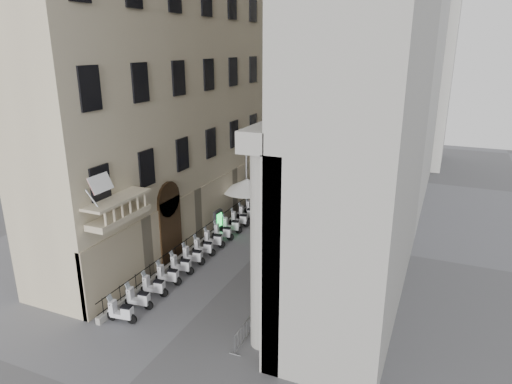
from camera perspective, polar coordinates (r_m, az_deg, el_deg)
left_building at (r=38.78m, az=-6.67°, el=22.18°), size 5.00×36.00×34.00m
far_building at (r=60.80m, az=12.98°, el=18.37°), size 22.00×10.00×30.00m
iron_fence at (r=36.42m, az=-4.43°, el=-4.81°), size 0.30×28.00×1.40m
blue_awning at (r=40.87m, az=11.46°, el=-2.55°), size 1.60×3.00×3.00m
flag at (r=26.72m, az=-17.20°, el=-14.64°), size 1.00×1.40×8.20m
scooter_0 at (r=26.16m, az=-16.34°, el=-15.31°), size 1.46×0.73×1.50m
scooter_1 at (r=27.11m, az=-14.35°, el=-13.86°), size 1.46×0.73×1.50m
scooter_2 at (r=28.10m, az=-12.52°, el=-12.50°), size 1.46×0.73×1.50m
scooter_3 at (r=29.13m, az=-10.83°, el=-11.22°), size 1.46×0.73×1.50m
scooter_4 at (r=30.20m, az=-9.27°, el=-10.02°), size 1.46×0.73×1.50m
scooter_5 at (r=31.29m, az=-7.84°, el=-8.90°), size 1.46×0.73×1.50m
scooter_6 at (r=32.42m, az=-6.50°, el=-7.85°), size 1.46×0.73×1.50m
scooter_7 at (r=33.58m, az=-5.27°, el=-6.87°), size 1.46×0.73×1.50m
scooter_8 at (r=34.75m, az=-4.12°, el=-5.95°), size 1.46×0.73×1.50m
scooter_9 at (r=35.95m, az=-3.05°, el=-5.09°), size 1.46×0.73×1.50m
scooter_10 at (r=37.17m, az=-2.06°, el=-4.28°), size 1.46×0.73×1.50m
scooter_11 at (r=38.41m, az=-1.13°, el=-3.53°), size 1.46×0.73×1.50m
scooter_12 at (r=39.66m, az=-0.25°, el=-2.82°), size 1.46×0.73×1.50m
scooter_13 at (r=40.92m, az=0.56°, el=-2.15°), size 1.46×0.73×1.50m
scooter_14 at (r=42.20m, az=1.33°, el=-1.52°), size 1.46×0.73×1.50m
scooter_15 at (r=43.49m, az=2.05°, el=-0.93°), size 1.46×0.73×1.50m
barrier_0 at (r=23.85m, az=-1.34°, el=-18.10°), size 0.60×2.40×1.10m
barrier_1 at (r=25.74m, az=1.05°, el=-15.09°), size 0.60×2.40×1.10m
barrier_2 at (r=27.73m, az=3.05°, el=-12.49°), size 0.60×2.40×1.10m
barrier_3 at (r=29.80m, az=4.74°, el=-10.23°), size 0.60×2.40×1.10m
barrier_4 at (r=31.93m, az=6.19°, el=-8.26°), size 0.60×2.40×1.10m
barrier_5 at (r=34.11m, az=7.44°, el=-6.54°), size 0.60×2.40×1.10m
barrier_6 at (r=36.33m, az=8.54°, el=-5.02°), size 0.60×2.40×1.10m
barrier_7 at (r=38.59m, az=9.50°, el=-3.68°), size 0.60×2.40×1.10m
barrier_8 at (r=40.87m, az=10.36°, el=-2.48°), size 0.60×2.40×1.10m
barrier_9 at (r=43.18m, az=11.12°, el=-1.41°), size 0.60×2.40×1.10m
security_tent at (r=38.19m, az=-1.13°, el=0.88°), size 4.20×4.20×3.41m
street_lamp at (r=38.91m, az=-0.96°, el=3.43°), size 2.22×1.14×7.30m
info_kiosk at (r=35.51m, az=-4.77°, el=-3.76°), size 0.37×0.92×1.90m
pedestrian_a at (r=38.50m, az=6.44°, el=-2.04°), size 0.78×0.57×1.95m
pedestrian_b at (r=48.44m, az=12.26°, el=1.84°), size 1.15×1.04×1.94m
pedestrian_c at (r=45.34m, az=5.74°, el=0.99°), size 1.01×0.78×1.83m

